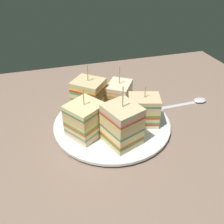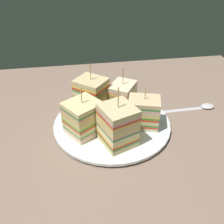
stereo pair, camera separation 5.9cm
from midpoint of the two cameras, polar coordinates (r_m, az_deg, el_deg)
ground_plane at (r=62.25cm, az=2.73°, el=-4.01°), size 107.76×81.89×1.80cm
plate at (r=61.24cm, az=2.77°, el=-2.79°), size 29.38×29.38×1.25cm
sandwich_wedge_0 at (r=65.16cm, az=5.06°, el=3.79°), size 8.85×9.34×11.76cm
sandwich_wedge_1 at (r=63.01cm, az=-2.16°, el=3.90°), size 9.86×9.73×13.32cm
sandwich_wedge_2 at (r=55.48cm, az=-3.79°, el=-1.46°), size 10.04×9.89×11.96cm
sandwich_wedge_3 at (r=52.31cm, az=5.11°, el=-3.23°), size 8.93×9.35×14.05cm
sandwich_wedge_4 at (r=58.70cm, az=10.33°, el=-0.19°), size 8.79×7.61×10.46cm
spoon at (r=73.75cm, az=22.70°, el=1.02°), size 15.33×2.86×1.00cm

